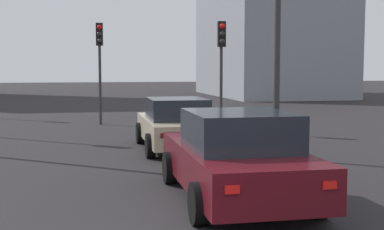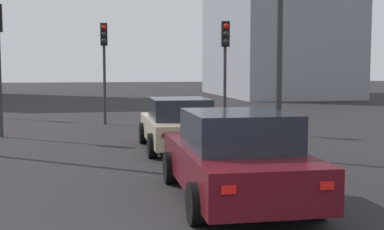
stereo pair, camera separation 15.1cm
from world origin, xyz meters
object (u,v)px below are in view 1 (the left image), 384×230
Objects in this scene: car_maroon_left_second at (236,157)px; traffic_light_near_right at (100,52)px; car_beige_left_lead at (176,125)px; traffic_light_far_right at (222,53)px.

traffic_light_near_right is (12.67, 1.93, 2.19)m from car_maroon_left_second.
traffic_light_far_right reaches higher than car_beige_left_lead.
car_beige_left_lead is 0.94× the size of car_maroon_left_second.
car_beige_left_lead is 5.72m from car_maroon_left_second.
traffic_light_near_right is at bearing 9.33° from car_maroon_left_second.
car_maroon_left_second is 1.15× the size of traffic_light_far_right.
traffic_light_far_right is (3.66, -2.31, 2.14)m from car_beige_left_lead.
traffic_light_far_right is (9.38, -2.25, 2.10)m from car_maroon_left_second.
traffic_light_near_right is 5.32m from traffic_light_far_right.
car_maroon_left_second is (-5.72, -0.05, 0.04)m from car_beige_left_lead.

